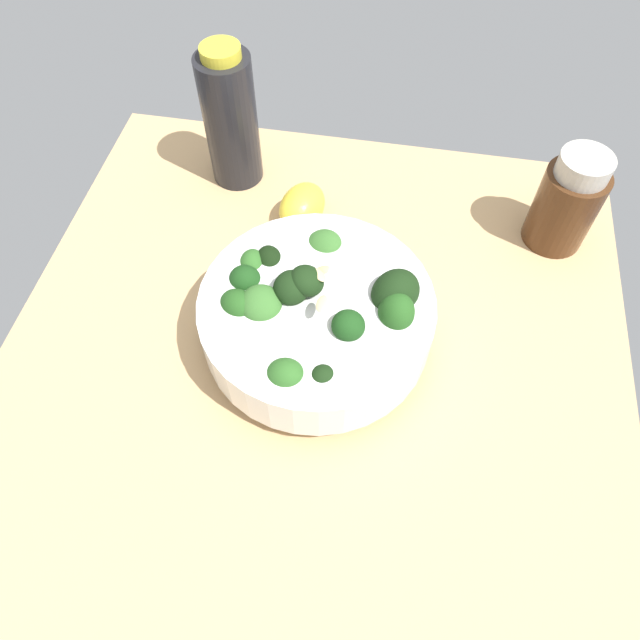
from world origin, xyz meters
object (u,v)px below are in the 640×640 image
(lemon_wedge, at_px, (302,207))
(bottle_tall, at_px, (567,202))
(bowl_of_broccoli, at_px, (320,317))
(bottle_short, at_px, (230,119))

(lemon_wedge, height_order, bottle_tall, bottle_tall)
(bowl_of_broccoli, xyz_separation_m, bottle_short, (-0.14, 0.22, 0.04))
(bottle_tall, bearing_deg, bottle_short, 174.30)
(bottle_short, bearing_deg, bottle_tall, -5.70)
(bowl_of_broccoli, distance_m, bottle_short, 0.27)
(bowl_of_broccoli, relative_size, bottle_short, 1.31)
(bowl_of_broccoli, xyz_separation_m, bottle_tall, (0.24, 0.19, 0.01))
(bowl_of_broccoli, height_order, bottle_short, bottle_short)
(lemon_wedge, xyz_separation_m, bottle_tall, (0.28, 0.03, 0.03))
(lemon_wedge, bearing_deg, bottle_short, 146.08)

